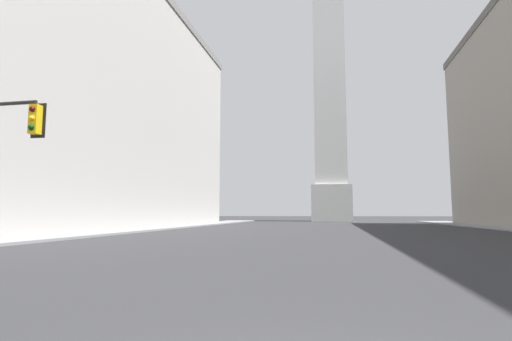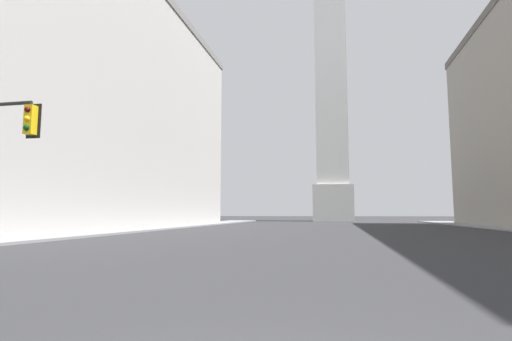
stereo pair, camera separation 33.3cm
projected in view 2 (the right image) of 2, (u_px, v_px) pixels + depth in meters
sidewalk_left at (116, 231)px, 31.65m from camera, size 5.00×88.20×0.15m
building_left at (27, 102)px, 39.24m from camera, size 25.47×49.98×24.63m
obelisk at (330, 41)px, 77.95m from camera, size 7.31×7.31×73.20m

